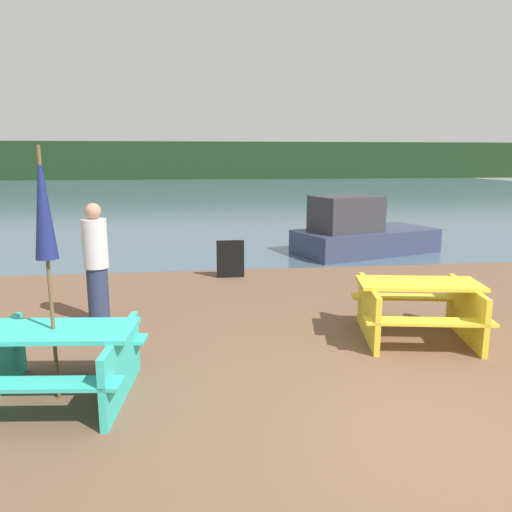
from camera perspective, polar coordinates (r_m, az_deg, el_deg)
ground_plane at (r=4.79m, az=19.50°, el=-19.33°), size 60.00×60.00×0.00m
water at (r=35.58m, az=-4.05°, el=7.39°), size 60.00×50.00×0.00m
far_treeline at (r=55.48m, az=-5.28°, el=10.82°), size 80.00×1.60×4.00m
picnic_table_teal at (r=5.44m, az=-21.92°, el=-10.65°), size 1.71×1.54×0.73m
picnic_table_yellow at (r=6.98m, az=17.99°, el=-5.36°), size 1.78×1.64×0.78m
umbrella_navy at (r=5.09m, az=-23.14°, el=5.08°), size 0.21×0.21×2.50m
boat at (r=12.74m, az=11.77°, el=2.61°), size 3.88×2.69×1.46m
person at (r=7.52m, az=-17.79°, el=-0.85°), size 0.35×0.35×1.75m
signboard at (r=10.02m, az=-2.95°, el=-0.34°), size 0.55×0.08×0.75m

